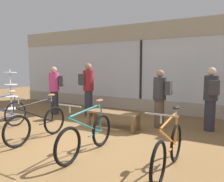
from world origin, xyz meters
TOP-DOWN VIEW (x-y plane):
  - ground_plane at (0.00, 0.00)m, footprint 24.00×24.00m
  - shop_back_wall at (0.00, 3.87)m, footprint 12.00×0.08m
  - bicycle_left at (-0.75, -0.32)m, footprint 0.46×1.72m
  - bicycle_right at (0.69, -0.45)m, footprint 0.46×1.70m
  - bicycle_far_right at (2.20, -0.40)m, footprint 0.46×1.64m
  - accessory_rack at (-2.95, 0.60)m, footprint 0.48×0.48m
  - display_bench at (0.25, 1.32)m, footprint 1.40×0.44m
  - customer_near_rack at (1.32, 1.99)m, footprint 0.49×0.35m
  - customer_by_window at (2.52, 2.33)m, footprint 0.43×0.55m
  - customer_mid_floor at (-2.36, 1.87)m, footprint 0.56×0.51m
  - customer_near_bench at (-1.18, 2.18)m, footprint 0.51×0.56m

SIDE VIEW (x-z plane):
  - ground_plane at x=0.00m, z-range 0.00..0.00m
  - display_bench at x=0.25m, z-range 0.14..0.59m
  - bicycle_right at x=0.69m, z-range -0.14..0.87m
  - bicycle_far_right at x=2.20m, z-range -0.13..0.88m
  - bicycle_left at x=-0.75m, z-range -0.13..0.88m
  - accessory_rack at x=-2.95m, z-range -0.13..1.43m
  - customer_near_rack at x=1.32m, z-range 0.06..1.61m
  - customer_by_window at x=2.52m, z-range 0.06..1.68m
  - customer_mid_floor at x=-2.36m, z-range 0.06..1.70m
  - customer_near_bench at x=-1.18m, z-range 0.07..1.82m
  - shop_back_wall at x=0.00m, z-range 0.04..3.24m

